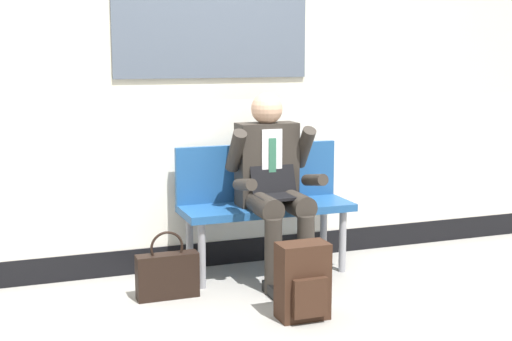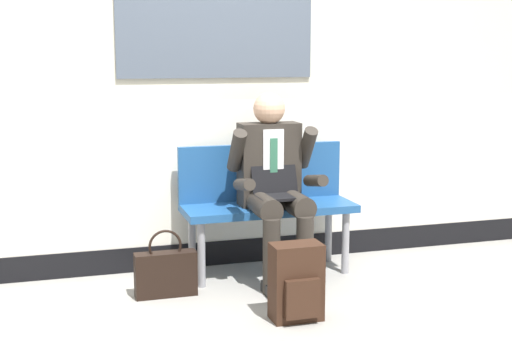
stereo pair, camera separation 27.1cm
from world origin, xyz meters
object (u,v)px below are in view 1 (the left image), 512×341
bench_with_person (263,197)px  handbag (167,274)px  person_seated (274,182)px  backpack (303,282)px

bench_with_person → handbag: bearing=-156.6°
person_seated → backpack: 0.86m
person_seated → backpack: (-0.11, -0.73, -0.44)m
bench_with_person → person_seated: size_ratio=0.94×
person_seated → handbag: size_ratio=2.92×
backpack → handbag: size_ratio=1.04×
backpack → handbag: (-0.64, 0.60, -0.07)m
person_seated → handbag: bearing=-170.2°
bench_with_person → handbag: size_ratio=2.75×
person_seated → handbag: 0.91m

